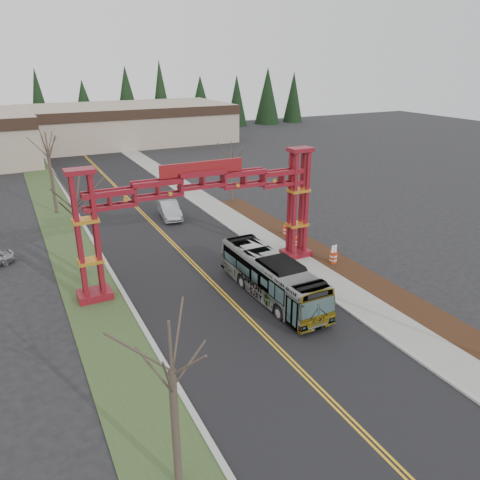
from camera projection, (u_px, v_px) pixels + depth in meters
ground at (369, 440)px, 19.86m from camera, size 200.00×200.00×0.00m
road at (174, 245)px, 40.65m from camera, size 12.00×110.00×0.02m
lane_line_left at (173, 245)px, 40.60m from camera, size 0.12×100.00×0.01m
lane_line_right at (175, 244)px, 40.70m from camera, size 0.12×100.00×0.01m
curb_right at (237, 233)px, 43.21m from camera, size 0.30×110.00×0.15m
sidewalk_right at (251, 230)px, 43.82m from camera, size 2.60×110.00×0.14m
landscape_strip at (385, 291)px, 32.44m from camera, size 2.60×50.00×0.12m
grass_median at (79, 261)px, 37.28m from camera, size 4.00×110.00×0.08m
curb_left at (102, 256)px, 38.05m from camera, size 0.30×110.00×0.15m
gateway_arch at (203, 199)px, 32.66m from camera, size 18.20×1.60×8.90m
retail_building_east at (127, 124)px, 89.31m from camera, size 38.00×20.30×7.00m
conifer_treeline at (63, 104)px, 94.16m from camera, size 116.10×5.60×13.00m
transit_bus at (272, 277)px, 31.26m from camera, size 2.65×10.67×2.96m
silver_sedan at (169, 210)px, 47.25m from camera, size 2.40×5.22×1.66m
bare_tree_median_near at (172, 371)px, 15.86m from camera, size 2.93×2.93×7.18m
bare_tree_median_mid at (75, 202)px, 33.12m from camera, size 3.46×3.46×7.95m
bare_tree_median_far at (48, 153)px, 46.56m from camera, size 3.11×3.11×8.40m
bare_tree_right_far at (231, 159)px, 50.70m from camera, size 2.92×2.92×6.86m
street_sign at (334, 253)px, 34.97m from camera, size 0.49×0.10×2.16m
barrel_south at (333, 258)px, 36.64m from camera, size 0.59×0.59×1.10m
barrel_mid at (296, 242)px, 39.93m from camera, size 0.50×0.50×0.92m
barrel_north at (286, 231)px, 42.49m from camera, size 0.54×0.54×0.99m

